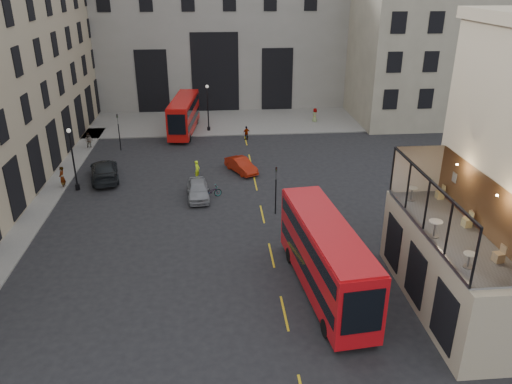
{
  "coord_description": "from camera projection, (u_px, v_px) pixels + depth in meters",
  "views": [
    {
      "loc": [
        -5.43,
        -21.6,
        16.71
      ],
      "look_at": [
        -2.7,
        9.41,
        3.0
      ],
      "focal_mm": 35.0,
      "sensor_mm": 36.0,
      "label": 1
    }
  ],
  "objects": [
    {
      "name": "building_right",
      "position": [
        419.0,
        29.0,
        60.72
      ],
      "size": [
        16.6,
        18.6,
        20.0
      ],
      "color": "#ACA48B",
      "rests_on": "ground"
    },
    {
      "name": "cafe_table_near",
      "position": [
        469.0,
        258.0,
        22.19
      ],
      "size": [
        0.57,
        0.57,
        0.71
      ],
      "color": "silver",
      "rests_on": "cafe_floor"
    },
    {
      "name": "cafe_table_mid",
      "position": [
        435.0,
        226.0,
        24.77
      ],
      "size": [
        0.68,
        0.68,
        0.85
      ],
      "color": "silver",
      "rests_on": "cafe_floor"
    },
    {
      "name": "pedestrian_b",
      "position": [
        189.0,
        120.0,
        58.26
      ],
      "size": [
        1.27,
        1.37,
        1.86
      ],
      "primitive_type": "imported",
      "rotation": [
        0.0,
        0.0,
        0.92
      ],
      "color": "gray",
      "rests_on": "ground"
    },
    {
      "name": "cafe_chair_a",
      "position": [
        499.0,
        257.0,
        22.72
      ],
      "size": [
        0.46,
        0.46,
        0.83
      ],
      "color": "tan",
      "rests_on": "cafe_floor"
    },
    {
      "name": "cafe_chair_d",
      "position": [
        440.0,
        194.0,
        29.1
      ],
      "size": [
        0.42,
        0.42,
        0.83
      ],
      "color": "#CFB877",
      "rests_on": "cafe_floor"
    },
    {
      "name": "cyclist",
      "position": [
        197.0,
        170.0,
        43.81
      ],
      "size": [
        0.59,
        0.71,
        1.68
      ],
      "primitive_type": "imported",
      "rotation": [
        0.0,
        0.0,
        1.22
      ],
      "color": "#D4FF1A",
      "rests_on": "ground"
    },
    {
      "name": "pavement_far",
      "position": [
        209.0,
        121.0,
        61.0
      ],
      "size": [
        40.0,
        12.0,
        0.12
      ],
      "primitive_type": "cube",
      "color": "slate",
      "rests_on": "ground"
    },
    {
      "name": "ground",
      "position": [
        321.0,
        311.0,
        26.86
      ],
      "size": [
        140.0,
        140.0,
        0.0
      ],
      "primitive_type": "plane",
      "color": "black",
      "rests_on": "ground"
    },
    {
      "name": "pedestrian_c",
      "position": [
        246.0,
        133.0,
        54.14
      ],
      "size": [
        0.97,
        0.71,
        1.52
      ],
      "primitive_type": "imported",
      "rotation": [
        0.0,
        0.0,
        3.57
      ],
      "color": "gray",
      "rests_on": "ground"
    },
    {
      "name": "cafe_table_far",
      "position": [
        412.0,
        192.0,
        28.78
      ],
      "size": [
        0.63,
        0.63,
        0.78
      ],
      "color": "beige",
      "rests_on": "cafe_floor"
    },
    {
      "name": "street_lamp_b",
      "position": [
        208.0,
        111.0,
        56.42
      ],
      "size": [
        0.36,
        0.36,
        5.33
      ],
      "color": "black",
      "rests_on": "ground"
    },
    {
      "name": "bus_far",
      "position": [
        184.0,
        113.0,
        56.08
      ],
      "size": [
        3.25,
        10.03,
        3.93
      ],
      "color": "#BC0F0D",
      "rests_on": "ground"
    },
    {
      "name": "street_lamp_a",
      "position": [
        74.0,
        163.0,
        40.95
      ],
      "size": [
        0.36,
        0.36,
        5.33
      ],
      "color": "black",
      "rests_on": "ground"
    },
    {
      "name": "bicycle",
      "position": [
        211.0,
        192.0,
        40.33
      ],
      "size": [
        1.92,
        1.13,
        0.96
      ],
      "primitive_type": "imported",
      "rotation": [
        0.0,
        0.0,
        1.86
      ],
      "color": "gray",
      "rests_on": "ground"
    },
    {
      "name": "pedestrian_a",
      "position": [
        89.0,
        141.0,
        51.19
      ],
      "size": [
        0.91,
        0.74,
        1.74
      ],
      "primitive_type": "imported",
      "rotation": [
        0.0,
        0.0,
        -0.09
      ],
      "color": "gray",
      "rests_on": "ground"
    },
    {
      "name": "cafe_floor",
      "position": [
        451.0,
        232.0,
        25.55
      ],
      "size": [
        3.0,
        10.0,
        0.1
      ],
      "primitive_type": "cube",
      "color": "slate",
      "rests_on": "host_frontage"
    },
    {
      "name": "cafe_chair_b",
      "position": [
        467.0,
        222.0,
        25.87
      ],
      "size": [
        0.46,
        0.46,
        0.83
      ],
      "color": "#D3BF7A",
      "rests_on": "cafe_floor"
    },
    {
      "name": "car_b",
      "position": [
        241.0,
        165.0,
        45.38
      ],
      "size": [
        3.04,
        4.11,
        1.29
      ],
      "primitive_type": "imported",
      "rotation": [
        0.0,
        0.0,
        0.48
      ],
      "color": "#961A09",
      "rests_on": "ground"
    },
    {
      "name": "gateway",
      "position": [
        214.0,
        33.0,
        66.43
      ],
      "size": [
        35.0,
        10.6,
        18.0
      ],
      "color": "gray",
      "rests_on": "ground"
    },
    {
      "name": "pedestrian_e",
      "position": [
        62.0,
        177.0,
        41.92
      ],
      "size": [
        0.51,
        0.73,
        1.88
      ],
      "primitive_type": "imported",
      "rotation": [
        0.0,
        0.0,
        4.62
      ],
      "color": "gray",
      "rests_on": "ground"
    },
    {
      "name": "car_c",
      "position": [
        104.0,
        171.0,
        43.69
      ],
      "size": [
        3.46,
        6.05,
        1.65
      ],
      "primitive_type": "imported",
      "rotation": [
        0.0,
        0.0,
        3.35
      ],
      "color": "black",
      "rests_on": "ground"
    },
    {
      "name": "traffic_light_near",
      "position": [
        276.0,
        184.0,
        36.75
      ],
      "size": [
        0.16,
        0.2,
        3.8
      ],
      "color": "black",
      "rests_on": "ground"
    },
    {
      "name": "host_frontage",
      "position": [
        444.0,
        270.0,
        26.48
      ],
      "size": [
        3.0,
        11.0,
        4.5
      ],
      "primitive_type": "cube",
      "color": "tan",
      "rests_on": "ground"
    },
    {
      "name": "traffic_light_far",
      "position": [
        118.0,
        128.0,
        50.21
      ],
      "size": [
        0.16,
        0.2,
        3.8
      ],
      "color": "black",
      "rests_on": "ground"
    },
    {
      "name": "car_a",
      "position": [
        198.0,
        190.0,
        40.11
      ],
      "size": [
        2.0,
        4.35,
        1.44
      ],
      "primitive_type": "imported",
      "rotation": [
        0.0,
        0.0,
        0.07
      ],
      "color": "gray",
      "rests_on": "ground"
    },
    {
      "name": "pedestrian_d",
      "position": [
        315.0,
        115.0,
        60.48
      ],
      "size": [
        0.86,
        1.0,
        1.72
      ],
      "primitive_type": "imported",
      "rotation": [
        0.0,
        0.0,
        2.03
      ],
      "color": "gray",
      "rests_on": "ground"
    },
    {
      "name": "cafe_chair_c",
      "position": [
        468.0,
        220.0,
        26.05
      ],
      "size": [
        0.46,
        0.46,
        0.8
      ],
      "color": "#DDAC7F",
      "rests_on": "cafe_floor"
    },
    {
      "name": "bus_near",
      "position": [
        326.0,
        255.0,
        27.6
      ],
      "size": [
        3.53,
        10.9,
        4.27
      ],
      "color": "red",
      "rests_on": "ground"
    }
  ]
}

